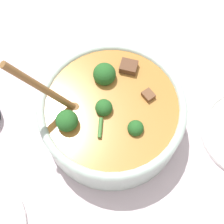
{
  "coord_description": "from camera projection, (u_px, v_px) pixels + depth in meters",
  "views": [
    {
      "loc": [
        -0.07,
        0.23,
        0.6
      ],
      "look_at": [
        0.0,
        0.0,
        0.06
      ],
      "focal_mm": 50.0,
      "sensor_mm": 36.0,
      "label": 1
    }
  ],
  "objects": [
    {
      "name": "stew_bowl",
      "position": [
        112.0,
        113.0,
        0.6
      ],
      "size": [
        0.29,
        0.27,
        0.23
      ],
      "color": "#B2C6BC",
      "rests_on": "ground_plane"
    },
    {
      "name": "ground_plane",
      "position": [
        112.0,
        124.0,
        0.65
      ],
      "size": [
        4.0,
        4.0,
        0.0
      ],
      "primitive_type": "plane",
      "color": "silver"
    }
  ]
}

